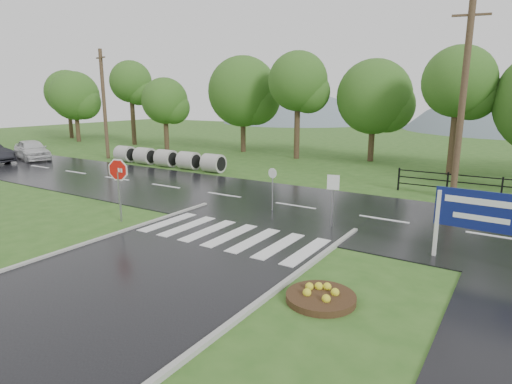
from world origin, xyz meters
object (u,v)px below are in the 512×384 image
Objects in this scene: stop_sign at (118,175)px; estate_billboard at (481,215)px; car_white at (33,160)px; culvert_pipes at (166,158)px.

stop_sign reaches higher than estate_billboard.
estate_billboard is (12.41, 2.67, -0.33)m from stop_sign.
estate_billboard is 0.55× the size of car_white.
stop_sign is 12.70m from estate_billboard.
culvert_pipes is 3.80× the size of estate_billboard.
stop_sign is at bearing -53.36° from culvert_pipes.
culvert_pipes is 3.61× the size of stop_sign.
stop_sign is 0.58× the size of car_white.
car_white is at bearing 171.16° from estate_billboard.
culvert_pipes is 2.10× the size of car_white.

